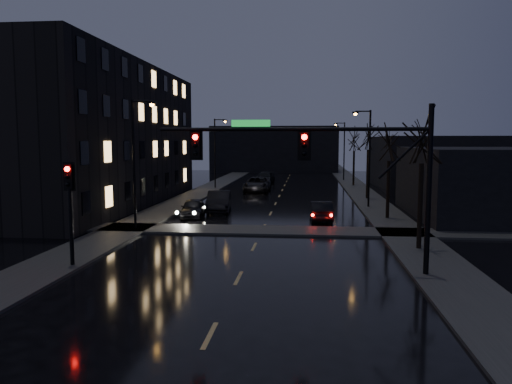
% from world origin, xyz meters
% --- Properties ---
extents(ground, '(160.00, 160.00, 0.00)m').
position_xyz_m(ground, '(0.00, 0.00, 0.00)').
color(ground, black).
rests_on(ground, ground).
extents(sidewalk_left, '(3.00, 140.00, 0.12)m').
position_xyz_m(sidewalk_left, '(-8.50, 35.00, 0.06)').
color(sidewalk_left, '#2D2D2B').
rests_on(sidewalk_left, ground).
extents(sidewalk_right, '(3.00, 140.00, 0.12)m').
position_xyz_m(sidewalk_right, '(8.50, 35.00, 0.06)').
color(sidewalk_right, '#2D2D2B').
rests_on(sidewalk_right, ground).
extents(sidewalk_cross, '(40.00, 3.00, 0.12)m').
position_xyz_m(sidewalk_cross, '(0.00, 18.50, 0.06)').
color(sidewalk_cross, '#2D2D2B').
rests_on(sidewalk_cross, ground).
extents(apartment_block, '(12.00, 30.00, 12.00)m').
position_xyz_m(apartment_block, '(-16.50, 30.00, 6.00)').
color(apartment_block, black).
rests_on(apartment_block, ground).
extents(commercial_right_near, '(10.00, 14.00, 5.00)m').
position_xyz_m(commercial_right_near, '(15.50, 26.00, 2.50)').
color(commercial_right_near, black).
rests_on(commercial_right_near, ground).
extents(commercial_right_far, '(12.00, 18.00, 6.00)m').
position_xyz_m(commercial_right_far, '(17.00, 48.00, 3.00)').
color(commercial_right_far, black).
rests_on(commercial_right_far, ground).
extents(far_block, '(22.00, 10.00, 8.00)m').
position_xyz_m(far_block, '(-3.00, 78.00, 4.00)').
color(far_block, black).
rests_on(far_block, ground).
extents(signal_mast, '(11.11, 0.41, 7.00)m').
position_xyz_m(signal_mast, '(3.85, 9.00, 4.87)').
color(signal_mast, black).
rests_on(signal_mast, ground).
extents(signal_pole_left, '(0.35, 0.41, 4.53)m').
position_xyz_m(signal_pole_left, '(-7.50, 8.99, 3.01)').
color(signal_pole_left, black).
rests_on(signal_pole_left, ground).
extents(tree_near, '(3.52, 3.52, 8.08)m').
position_xyz_m(tree_near, '(8.40, 14.00, 6.22)').
color(tree_near, black).
rests_on(tree_near, ground).
extents(tree_mid_a, '(3.30, 3.30, 7.58)m').
position_xyz_m(tree_mid_a, '(8.40, 24.00, 5.83)').
color(tree_mid_a, black).
rests_on(tree_mid_a, ground).
extents(tree_mid_b, '(3.74, 3.74, 8.59)m').
position_xyz_m(tree_mid_b, '(8.40, 36.00, 6.61)').
color(tree_mid_b, black).
rests_on(tree_mid_b, ground).
extents(tree_far, '(3.43, 3.43, 7.88)m').
position_xyz_m(tree_far, '(8.40, 50.00, 6.06)').
color(tree_far, black).
rests_on(tree_far, ground).
extents(streetlight_l_near, '(1.53, 0.28, 8.00)m').
position_xyz_m(streetlight_l_near, '(-7.58, 18.00, 4.77)').
color(streetlight_l_near, black).
rests_on(streetlight_l_near, ground).
extents(streetlight_l_far, '(1.53, 0.28, 8.00)m').
position_xyz_m(streetlight_l_far, '(-7.58, 45.00, 4.77)').
color(streetlight_l_far, black).
rests_on(streetlight_l_far, ground).
extents(streetlight_r_mid, '(1.53, 0.28, 8.00)m').
position_xyz_m(streetlight_r_mid, '(7.58, 30.00, 4.77)').
color(streetlight_r_mid, black).
rests_on(streetlight_r_mid, ground).
extents(streetlight_r_far, '(1.53, 0.28, 8.00)m').
position_xyz_m(streetlight_r_far, '(7.58, 58.00, 4.77)').
color(streetlight_r_far, black).
rests_on(streetlight_r_far, ground).
extents(oncoming_car_a, '(2.03, 4.11, 1.35)m').
position_xyz_m(oncoming_car_a, '(-5.46, 23.56, 0.67)').
color(oncoming_car_a, black).
rests_on(oncoming_car_a, ground).
extents(oncoming_car_b, '(2.19, 5.05, 1.61)m').
position_xyz_m(oncoming_car_b, '(-4.09, 26.59, 0.81)').
color(oncoming_car_b, black).
rests_on(oncoming_car_b, ground).
extents(oncoming_car_c, '(2.71, 5.85, 1.62)m').
position_xyz_m(oncoming_car_c, '(-2.62, 41.99, 0.81)').
color(oncoming_car_c, black).
rests_on(oncoming_car_c, ground).
extents(oncoming_car_d, '(2.52, 5.35, 1.51)m').
position_xyz_m(oncoming_car_d, '(-2.63, 51.81, 0.75)').
color(oncoming_car_d, black).
rests_on(oncoming_car_d, ground).
extents(lead_car, '(1.60, 4.17, 1.36)m').
position_xyz_m(lead_car, '(3.73, 23.03, 0.68)').
color(lead_car, black).
rests_on(lead_car, ground).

